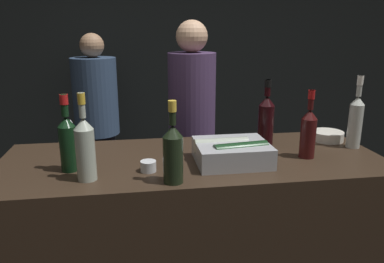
% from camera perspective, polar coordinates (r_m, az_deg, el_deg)
% --- Properties ---
extents(wall_back_chalkboard, '(6.40, 0.06, 2.80)m').
position_cam_1_polar(wall_back_chalkboard, '(3.91, -4.99, 11.37)').
color(wall_back_chalkboard, black).
rests_on(wall_back_chalkboard, ground_plane).
extents(bar_counter, '(1.80, 0.69, 1.09)m').
position_cam_1_polar(bar_counter, '(2.03, 0.16, -18.67)').
color(bar_counter, '#2D2116').
rests_on(bar_counter, ground_plane).
extents(ice_bin_with_bottles, '(0.33, 0.28, 0.11)m').
position_cam_1_polar(ice_bin_with_bottles, '(1.72, 6.08, -3.04)').
color(ice_bin_with_bottles, '#9EA0A5').
rests_on(ice_bin_with_bottles, bar_counter).
extents(bowl_white, '(0.17, 0.17, 0.05)m').
position_cam_1_polar(bowl_white, '(2.17, 19.95, -0.58)').
color(bowl_white, silver).
rests_on(bowl_white, bar_counter).
extents(wine_glass, '(0.08, 0.08, 0.15)m').
position_cam_1_polar(wine_glass, '(2.01, -17.95, 0.57)').
color(wine_glass, silver).
rests_on(wine_glass, bar_counter).
extents(candle_votive, '(0.07, 0.07, 0.05)m').
position_cam_1_polar(candle_votive, '(1.62, -6.67, -5.26)').
color(candle_votive, silver).
rests_on(candle_votive, bar_counter).
extents(red_wine_bottle_burgundy, '(0.07, 0.07, 0.33)m').
position_cam_1_polar(red_wine_bottle_burgundy, '(1.67, -18.43, -1.25)').
color(red_wine_bottle_burgundy, black).
rests_on(red_wine_bottle_burgundy, bar_counter).
extents(champagne_bottle, '(0.08, 0.08, 0.33)m').
position_cam_1_polar(champagne_bottle, '(1.47, -2.92, -2.99)').
color(champagne_bottle, black).
rests_on(champagne_bottle, bar_counter).
extents(red_wine_bottle_tall, '(0.07, 0.07, 0.32)m').
position_cam_1_polar(red_wine_bottle_tall, '(1.83, 17.32, 0.06)').
color(red_wine_bottle_tall, '#380F0F').
rests_on(red_wine_bottle_tall, bar_counter).
extents(rose_wine_bottle, '(0.08, 0.08, 0.36)m').
position_cam_1_polar(rose_wine_bottle, '(1.55, -15.98, -2.23)').
color(rose_wine_bottle, '#9EA899').
rests_on(rose_wine_bottle, bar_counter).
extents(red_wine_bottle_black_foil, '(0.08, 0.08, 0.34)m').
position_cam_1_polar(red_wine_bottle_black_foil, '(1.98, 11.22, 1.97)').
color(red_wine_bottle_black_foil, black).
rests_on(red_wine_bottle_black_foil, bar_counter).
extents(white_wine_bottle, '(0.07, 0.07, 0.37)m').
position_cam_1_polar(white_wine_bottle, '(2.07, 23.67, 1.72)').
color(white_wine_bottle, '#B2B7AD').
rests_on(white_wine_bottle, bar_counter).
extents(person_in_hoodie, '(0.32, 0.32, 1.74)m').
position_cam_1_polar(person_in_hoodie, '(2.62, -0.03, -0.09)').
color(person_in_hoodie, black).
rests_on(person_in_hoodie, ground_plane).
extents(person_blond_tee, '(0.40, 0.40, 1.64)m').
position_cam_1_polar(person_blond_tee, '(3.52, -14.30, 2.27)').
color(person_blond_tee, black).
rests_on(person_blond_tee, ground_plane).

